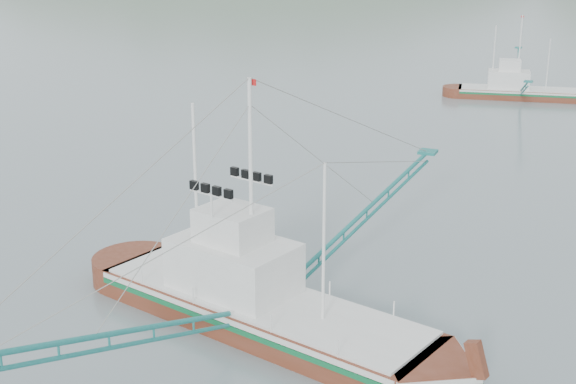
% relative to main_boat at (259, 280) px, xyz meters
% --- Properties ---
extents(ground, '(1200.00, 1200.00, 0.00)m').
position_rel_main_boat_xyz_m(ground, '(-2.21, 2.20, -2.11)').
color(ground, slate).
rests_on(ground, ground).
extents(main_boat, '(15.95, 27.41, 11.30)m').
position_rel_main_boat_xyz_m(main_boat, '(0.00, 0.00, 0.00)').
color(main_boat, '#5D2513').
rests_on(main_boat, ground).
extents(bg_boat_far, '(12.38, 21.55, 8.80)m').
position_rel_main_boat_xyz_m(bg_boat_far, '(3.05, 54.09, -0.64)').
color(bg_boat_far, '#5D2513').
rests_on(bg_boat_far, ground).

